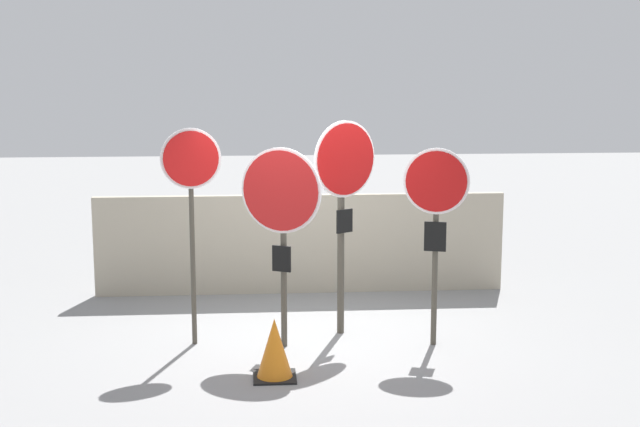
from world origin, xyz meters
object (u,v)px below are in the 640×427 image
(stop_sign_1, at_px, (281,205))
(traffic_cone_0, at_px, (275,349))
(stop_sign_0, at_px, (191,182))
(stop_sign_2, at_px, (344,184))
(stop_sign_3, at_px, (436,203))

(stop_sign_1, xyz_separation_m, traffic_cone_0, (-0.11, -0.96, -1.30))
(stop_sign_0, distance_m, traffic_cone_0, 2.09)
(stop_sign_0, height_order, stop_sign_2, stop_sign_2)
(stop_sign_1, relative_size, stop_sign_3, 1.01)
(stop_sign_0, bearing_deg, stop_sign_2, -0.64)
(traffic_cone_0, bearing_deg, stop_sign_3, 26.67)
(stop_sign_1, bearing_deg, stop_sign_2, 57.37)
(stop_sign_0, distance_m, stop_sign_2, 1.73)
(stop_sign_0, height_order, traffic_cone_0, stop_sign_0)
(stop_sign_0, relative_size, stop_sign_3, 1.10)
(stop_sign_2, bearing_deg, stop_sign_3, -61.59)
(stop_sign_2, xyz_separation_m, stop_sign_3, (0.96, -0.51, -0.15))
(stop_sign_2, distance_m, stop_sign_3, 1.10)
(stop_sign_1, xyz_separation_m, stop_sign_3, (1.69, -0.06, 0.01))
(stop_sign_1, height_order, stop_sign_2, stop_sign_2)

